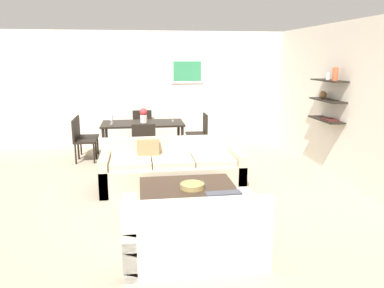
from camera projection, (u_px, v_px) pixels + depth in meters
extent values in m
plane|color=tan|center=(172.00, 194.00, 6.04)|extent=(18.00, 18.00, 0.00)
cube|color=silver|center=(171.00, 89.00, 9.18)|extent=(8.40, 0.06, 2.70)
cube|color=white|center=(187.00, 71.00, 9.10)|extent=(0.78, 0.02, 0.57)
cube|color=#338C59|center=(187.00, 71.00, 9.08)|extent=(0.66, 0.01, 0.46)
cube|color=silver|center=(340.00, 101.00, 6.73)|extent=(0.06, 8.20, 2.70)
cube|color=black|center=(329.00, 80.00, 6.76)|extent=(0.28, 0.90, 0.02)
cube|color=black|center=(327.00, 100.00, 6.84)|extent=(0.28, 0.90, 0.02)
cube|color=black|center=(326.00, 120.00, 6.91)|extent=(0.28, 0.90, 0.02)
cylinder|color=#D85933|center=(335.00, 74.00, 6.54)|extent=(0.10, 0.10, 0.22)
sphere|color=olive|center=(323.00, 95.00, 6.99)|extent=(0.14, 0.14, 0.14)
cylinder|color=silver|center=(328.00, 76.00, 6.79)|extent=(0.07, 0.07, 0.12)
cube|color=#4C1E19|center=(330.00, 119.00, 6.76)|extent=(0.20, 0.28, 0.03)
cube|color=beige|center=(172.00, 175.00, 6.28)|extent=(2.28, 0.90, 0.42)
cube|color=beige|center=(170.00, 147.00, 6.55)|extent=(2.28, 0.16, 0.36)
cube|color=beige|center=(105.00, 173.00, 6.12)|extent=(0.14, 0.90, 0.60)
cube|color=beige|center=(236.00, 167.00, 6.41)|extent=(0.14, 0.90, 0.60)
cube|color=beige|center=(131.00, 162.00, 6.09)|extent=(0.65, 0.70, 0.10)
cube|color=beige|center=(172.00, 161.00, 6.19)|extent=(0.65, 0.70, 0.10)
cube|color=beige|center=(213.00, 159.00, 6.28)|extent=(0.65, 0.70, 0.10)
cube|color=#99724C|center=(148.00, 150.00, 6.33)|extent=(0.37, 0.15, 0.36)
cube|color=silver|center=(193.00, 238.00, 4.11)|extent=(1.46, 0.90, 0.42)
cube|color=silver|center=(198.00, 218.00, 3.67)|extent=(1.46, 0.16, 0.36)
cube|color=silver|center=(252.00, 226.00, 4.18)|extent=(0.14, 0.90, 0.60)
cube|color=silver|center=(130.00, 234.00, 4.00)|extent=(0.14, 0.90, 0.60)
cube|color=silver|center=(219.00, 212.00, 4.14)|extent=(0.57, 0.70, 0.10)
cube|color=silver|center=(165.00, 215.00, 4.06)|extent=(0.57, 0.70, 0.10)
cube|color=#4C4C56|center=(223.00, 209.00, 3.88)|extent=(0.37, 0.14, 0.36)
cube|color=#38281E|center=(188.00, 200.00, 5.26)|extent=(1.30, 1.03, 0.38)
cylinder|color=#99844C|center=(192.00, 186.00, 5.14)|extent=(0.33, 0.33, 0.06)
torus|color=#99844C|center=(192.00, 184.00, 5.14)|extent=(0.33, 0.33, 0.02)
cube|color=black|center=(143.00, 124.00, 8.10)|extent=(1.72, 0.88, 0.04)
cylinder|color=black|center=(104.00, 146.00, 7.71)|extent=(0.06, 0.06, 0.71)
cylinder|color=black|center=(182.00, 144.00, 7.93)|extent=(0.06, 0.06, 0.71)
cylinder|color=black|center=(107.00, 138.00, 8.45)|extent=(0.06, 0.06, 0.71)
cylinder|color=black|center=(179.00, 136.00, 8.66)|extent=(0.06, 0.06, 0.71)
cube|color=black|center=(88.00, 137.00, 8.20)|extent=(0.44, 0.44, 0.04)
cube|color=black|center=(77.00, 126.00, 8.12)|extent=(0.04, 0.44, 0.43)
cylinder|color=black|center=(96.00, 149.00, 8.10)|extent=(0.04, 0.04, 0.41)
cylinder|color=black|center=(98.00, 145.00, 8.45)|extent=(0.04, 0.04, 0.41)
cylinder|color=black|center=(79.00, 149.00, 8.05)|extent=(0.04, 0.04, 0.41)
cylinder|color=black|center=(81.00, 146.00, 8.40)|extent=(0.04, 0.04, 0.41)
cube|color=black|center=(144.00, 145.00, 7.43)|extent=(0.44, 0.44, 0.04)
cube|color=black|center=(144.00, 136.00, 7.19)|extent=(0.44, 0.04, 0.43)
cylinder|color=black|center=(153.00, 154.00, 7.68)|extent=(0.04, 0.04, 0.41)
cylinder|color=black|center=(135.00, 155.00, 7.63)|extent=(0.04, 0.04, 0.41)
cylinder|color=black|center=(154.00, 159.00, 7.34)|extent=(0.04, 0.04, 0.41)
cylinder|color=black|center=(135.00, 159.00, 7.29)|extent=(0.04, 0.04, 0.41)
cube|color=black|center=(143.00, 131.00, 8.90)|extent=(0.44, 0.44, 0.04)
cube|color=black|center=(142.00, 119.00, 9.05)|extent=(0.44, 0.04, 0.43)
cylinder|color=black|center=(135.00, 142.00, 8.76)|extent=(0.04, 0.04, 0.41)
cylinder|color=black|center=(151.00, 142.00, 8.81)|extent=(0.04, 0.04, 0.41)
cylinder|color=black|center=(135.00, 139.00, 9.10)|extent=(0.04, 0.04, 0.41)
cylinder|color=black|center=(150.00, 138.00, 9.15)|extent=(0.04, 0.04, 0.41)
cube|color=black|center=(196.00, 134.00, 8.52)|extent=(0.44, 0.44, 0.04)
cube|color=black|center=(205.00, 123.00, 8.50)|extent=(0.04, 0.44, 0.43)
cylinder|color=black|center=(187.00, 142.00, 8.72)|extent=(0.04, 0.04, 0.41)
cylinder|color=black|center=(189.00, 146.00, 8.37)|extent=(0.04, 0.04, 0.41)
cylinder|color=black|center=(203.00, 142.00, 8.77)|extent=(0.04, 0.04, 0.41)
cylinder|color=black|center=(206.00, 145.00, 8.42)|extent=(0.04, 0.04, 0.41)
cube|color=black|center=(85.00, 141.00, 7.82)|extent=(0.44, 0.44, 0.04)
cube|color=black|center=(74.00, 130.00, 7.74)|extent=(0.04, 0.44, 0.43)
cylinder|color=black|center=(94.00, 154.00, 7.72)|extent=(0.04, 0.04, 0.41)
cylinder|color=black|center=(96.00, 149.00, 8.07)|extent=(0.04, 0.04, 0.41)
cylinder|color=black|center=(76.00, 154.00, 7.67)|extent=(0.04, 0.04, 0.41)
cylinder|color=black|center=(78.00, 150.00, 8.02)|extent=(0.04, 0.04, 0.41)
cylinder|color=silver|center=(143.00, 120.00, 8.47)|extent=(0.06, 0.06, 0.01)
cylinder|color=silver|center=(142.00, 118.00, 8.46)|extent=(0.01, 0.01, 0.07)
cylinder|color=silver|center=(142.00, 115.00, 8.44)|extent=(0.07, 0.07, 0.08)
cylinder|color=silver|center=(143.00, 126.00, 7.73)|extent=(0.06, 0.06, 0.01)
cylinder|color=silver|center=(143.00, 124.00, 7.72)|extent=(0.01, 0.01, 0.07)
cylinder|color=silver|center=(143.00, 119.00, 7.70)|extent=(0.06, 0.06, 0.10)
cylinder|color=silver|center=(111.00, 124.00, 7.90)|extent=(0.06, 0.06, 0.01)
cylinder|color=silver|center=(111.00, 122.00, 7.90)|extent=(0.01, 0.01, 0.07)
cylinder|color=silver|center=(111.00, 118.00, 7.88)|extent=(0.06, 0.06, 0.09)
cylinder|color=silver|center=(112.00, 122.00, 8.11)|extent=(0.06, 0.06, 0.01)
cylinder|color=silver|center=(112.00, 120.00, 8.11)|extent=(0.01, 0.01, 0.08)
cylinder|color=silver|center=(112.00, 117.00, 8.09)|extent=(0.07, 0.07, 0.07)
cylinder|color=silver|center=(173.00, 121.00, 8.29)|extent=(0.06, 0.06, 0.01)
cylinder|color=silver|center=(173.00, 119.00, 8.28)|extent=(0.01, 0.01, 0.09)
cylinder|color=silver|center=(173.00, 115.00, 8.26)|extent=(0.08, 0.08, 0.09)
cylinder|color=silver|center=(144.00, 119.00, 8.08)|extent=(0.14, 0.14, 0.16)
sphere|color=red|center=(143.00, 112.00, 8.05)|extent=(0.16, 0.16, 0.16)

